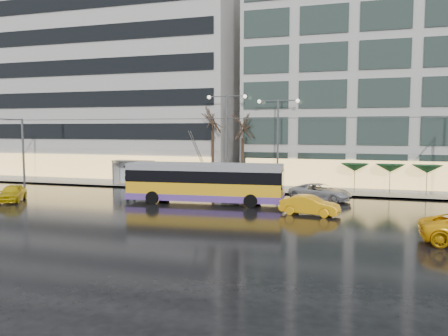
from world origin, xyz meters
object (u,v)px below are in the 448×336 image
at_px(taxi_a, 12,193).
at_px(bus_shelter, 131,167).
at_px(trolleybus, 204,184).
at_px(street_lamp_near, 227,128).

bearing_deg(taxi_a, bus_shelter, 40.53).
bearing_deg(bus_shelter, trolleybus, -36.61).
distance_m(bus_shelter, street_lamp_near, 11.14).
xyz_separation_m(trolleybus, street_lamp_near, (-0.56, 8.24, 4.43)).
distance_m(trolleybus, bus_shelter, 13.64).
distance_m(trolleybus, taxi_a, 15.91).
relative_size(trolleybus, taxi_a, 3.14).
relative_size(street_lamp_near, taxi_a, 2.25).
height_order(trolleybus, street_lamp_near, street_lamp_near).
xyz_separation_m(trolleybus, bus_shelter, (-10.94, 8.13, 0.40)).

